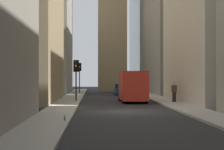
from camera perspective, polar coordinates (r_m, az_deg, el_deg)
ground_plane at (r=25.94m, az=2.12°, el=-5.44°), size 135.00×135.00×0.00m
sidewalk_right at (r=25.94m, az=-7.88°, el=-5.28°), size 90.00×2.20×0.14m
sidewalk_left at (r=26.69m, az=11.83°, el=-5.14°), size 90.00×2.20×0.14m
building_left_far at (r=56.32m, az=10.59°, el=10.23°), size 18.80×10.00×25.22m
delivery_truck at (r=35.60m, az=3.04°, el=-1.69°), size 6.46×2.25×2.84m
sedan_navy at (r=49.62m, az=1.40°, el=-2.22°), size 4.30×1.78×1.42m
traffic_light_midblock at (r=35.37m, az=-5.38°, el=0.63°), size 0.43×0.52×3.76m
traffic_light_far_junction at (r=51.71m, az=-4.87°, el=0.62°), size 0.43×0.52×4.10m
pedestrian at (r=33.99m, az=9.24°, el=-2.40°), size 0.26×0.44×1.72m
discarded_bottle at (r=19.42m, az=-7.08°, el=-6.43°), size 0.07×0.07×0.27m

